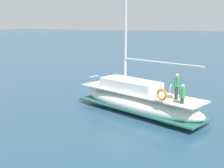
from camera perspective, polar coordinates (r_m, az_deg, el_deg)
ground_plane at (r=21.04m, az=2.79°, el=-4.47°), size 400.00×400.00×0.00m
main_sailboat at (r=19.44m, az=5.08°, el=-3.14°), size 5.03×9.89×11.64m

